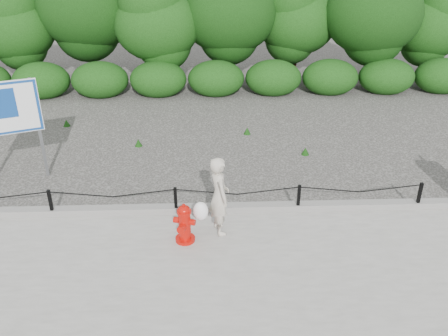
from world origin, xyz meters
TOP-DOWN VIEW (x-y plane):
  - ground at (0.00, 0.00)m, footprint 90.00×90.00m
  - sidewalk at (0.00, -2.00)m, footprint 14.00×4.00m
  - curb at (0.00, 0.05)m, footprint 14.00×0.22m
  - chain_barrier at (0.00, 0.00)m, footprint 10.06×0.06m
  - treeline at (0.42, 8.98)m, footprint 19.99×3.86m
  - fire_hydrant at (0.21, -0.95)m, footprint 0.46×0.47m
  - pedestrian at (0.84, -0.66)m, footprint 0.75×0.65m
  - advertising_sign at (-3.74, 1.66)m, footprint 1.41×0.60m

SIDE VIEW (x-z plane):
  - ground at x=0.00m, z-range 0.00..0.00m
  - sidewalk at x=0.00m, z-range 0.00..0.08m
  - curb at x=0.00m, z-range 0.08..0.22m
  - chain_barrier at x=0.00m, z-range 0.16..0.76m
  - fire_hydrant at x=0.21m, z-range 0.06..0.85m
  - pedestrian at x=0.84m, z-range 0.06..1.63m
  - advertising_sign at x=-3.74m, z-range 0.49..2.88m
  - treeline at x=0.42m, z-range 0.11..5.06m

